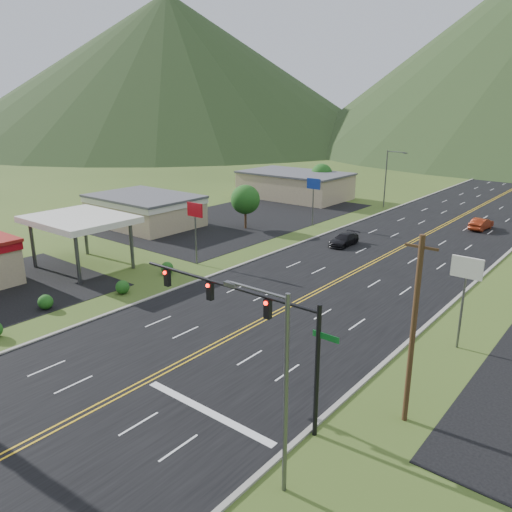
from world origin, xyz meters
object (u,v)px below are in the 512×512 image
Objects in this scene: traffic_signal at (252,316)px; car_red_far at (481,224)px; gas_canopy at (79,221)px; streetlight_west at (388,175)px; streetlight_east at (280,380)px; car_dark_mid at (344,240)px.

car_red_far is (-1.89, 49.85, -4.56)m from traffic_signal.
gas_canopy reaches higher than car_red_far.
streetlight_west is at bearing 77.87° from gas_canopy.
gas_canopy is at bearing 62.96° from car_red_far.
streetlight_west is 49.10m from gas_canopy.
streetlight_east is 54.43m from car_red_far.
traffic_signal is 2.80× the size of car_dark_mid.
car_red_far is (10.22, 18.08, 0.09)m from car_dark_mid.
traffic_signal is 34.32m from car_dark_mid.
streetlight_east is at bearing -69.14° from streetlight_west.
gas_canopy is at bearing -102.13° from streetlight_west.
car_red_far is at bearing 96.98° from streetlight_east.
streetlight_west is 25.38m from car_dark_mid.
streetlight_west is at bearing 107.97° from traffic_signal.
streetlight_east reaches higher than traffic_signal.
streetlight_west is 17.94m from car_red_far.
traffic_signal is 58.88m from streetlight_west.
traffic_signal is at bearing 97.57° from car_red_far.
car_dark_mid is (-16.81, 35.76, -4.50)m from streetlight_east.
streetlight_east is at bearing 102.37° from car_red_far.
gas_canopy is at bearing -123.89° from car_dark_mid.
gas_canopy is at bearing 164.30° from traffic_signal.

